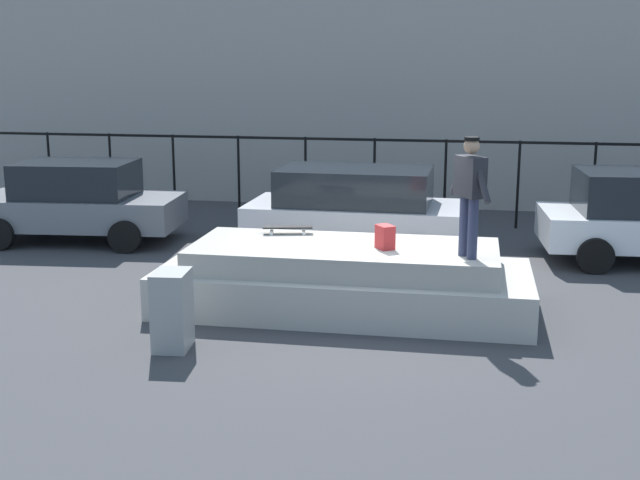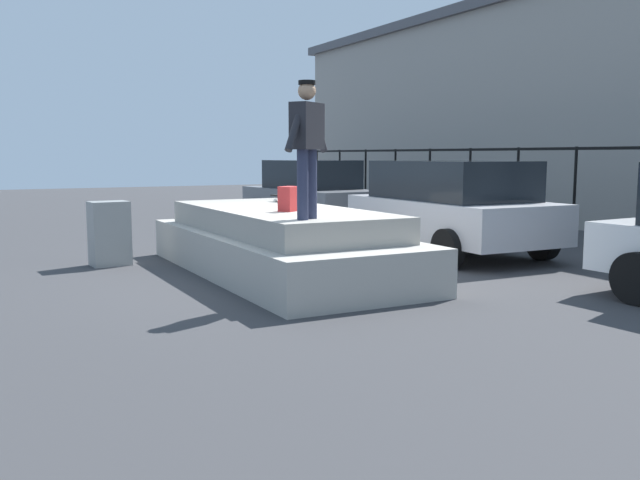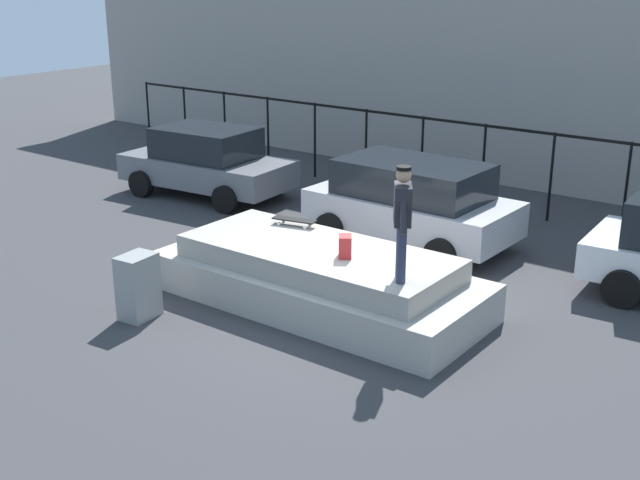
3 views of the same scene
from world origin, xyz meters
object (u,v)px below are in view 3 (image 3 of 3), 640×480
object	(u,v)px
skateboard	(294,220)
backpack	(345,246)
skateboarder	(402,215)
car_grey_sedan_near	(207,161)
car_silver_hatchback_mid	(412,201)
utility_box	(138,286)

from	to	relation	value
skateboard	backpack	world-z (taller)	backpack
skateboarder	backpack	xyz separation A→B (m)	(-1.20, 0.31, -0.81)
backpack	skateboard	bearing A→B (deg)	29.77
skateboarder	car_grey_sedan_near	size ratio (longest dim) A/B	0.39
skateboard	car_silver_hatchback_mid	xyz separation A→B (m)	(0.67, 2.89, -0.20)
skateboard	car_grey_sedan_near	bearing A→B (deg)	149.32
skateboard	utility_box	size ratio (longest dim) A/B	0.78
skateboarder	backpack	world-z (taller)	skateboarder
car_grey_sedan_near	skateboarder	bearing A→B (deg)	-27.40
skateboarder	utility_box	distance (m)	4.38
skateboarder	car_silver_hatchback_mid	size ratio (longest dim) A/B	0.41
car_grey_sedan_near	utility_box	bearing A→B (deg)	-54.27
skateboard	car_grey_sedan_near	world-z (taller)	car_grey_sedan_near
skateboard	utility_box	xyz separation A→B (m)	(-0.93, -2.79, -0.57)
skateboard	backpack	bearing A→B (deg)	-25.36
skateboarder	car_silver_hatchback_mid	xyz separation A→B (m)	(-2.17, 3.98, -1.09)
backpack	skateboarder	bearing A→B (deg)	-139.37
skateboard	car_silver_hatchback_mid	world-z (taller)	car_silver_hatchback_mid
skateboard	car_silver_hatchback_mid	distance (m)	2.97
skateboarder	backpack	distance (m)	1.48
skateboarder	car_silver_hatchback_mid	bearing A→B (deg)	118.59
skateboard	backpack	xyz separation A→B (m)	(1.64, -0.78, 0.08)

